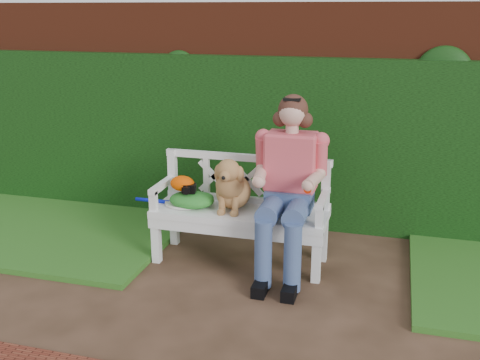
# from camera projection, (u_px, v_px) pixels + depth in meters

# --- Properties ---
(ground) EXTENTS (60.00, 60.00, 0.00)m
(ground) POSITION_uv_depth(u_px,v_px,m) (260.00, 304.00, 4.24)
(ground) COLOR #322116
(brick_wall) EXTENTS (10.00, 0.30, 2.20)m
(brick_wall) POSITION_uv_depth(u_px,v_px,m) (306.00, 116.00, 5.67)
(brick_wall) COLOR #622614
(brick_wall) RESTS_ON ground
(ivy_hedge) EXTENTS (10.00, 0.18, 1.70)m
(ivy_hedge) POSITION_uv_depth(u_px,v_px,m) (301.00, 145.00, 5.54)
(ivy_hedge) COLOR #1A5016
(ivy_hedge) RESTS_ON ground
(grass_left) EXTENTS (2.60, 2.00, 0.05)m
(grass_left) POSITION_uv_depth(u_px,v_px,m) (51.00, 226.00, 5.69)
(grass_left) COLOR #28551F
(grass_left) RESTS_ON ground
(garden_bench) EXTENTS (1.62, 0.71, 0.48)m
(garden_bench) POSITION_uv_depth(u_px,v_px,m) (240.00, 236.00, 4.89)
(garden_bench) COLOR white
(garden_bench) RESTS_ON ground
(seated_woman) EXTENTS (0.89, 1.02, 1.50)m
(seated_woman) POSITION_uv_depth(u_px,v_px,m) (289.00, 185.00, 4.61)
(seated_woman) COLOR #D73E4C
(seated_woman) RESTS_ON ground
(dog) EXTENTS (0.39, 0.48, 0.48)m
(dog) POSITION_uv_depth(u_px,v_px,m) (232.00, 183.00, 4.77)
(dog) COLOR #B56D32
(dog) RESTS_ON garden_bench
(tennis_racket) EXTENTS (0.71, 0.40, 0.03)m
(tennis_racket) POSITION_uv_depth(u_px,v_px,m) (181.00, 203.00, 4.94)
(tennis_racket) COLOR white
(tennis_racket) RESTS_ON garden_bench
(green_bag) EXTENTS (0.42, 0.34, 0.14)m
(green_bag) POSITION_uv_depth(u_px,v_px,m) (192.00, 199.00, 4.88)
(green_bag) COLOR green
(green_bag) RESTS_ON garden_bench
(camera_item) EXTENTS (0.13, 0.10, 0.08)m
(camera_item) POSITION_uv_depth(u_px,v_px,m) (189.00, 188.00, 4.84)
(camera_item) COLOR black
(camera_item) RESTS_ON green_bag
(baseball_glove) EXTENTS (0.25, 0.21, 0.14)m
(baseball_glove) POSITION_uv_depth(u_px,v_px,m) (182.00, 183.00, 4.87)
(baseball_glove) COLOR #D94400
(baseball_glove) RESTS_ON green_bag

